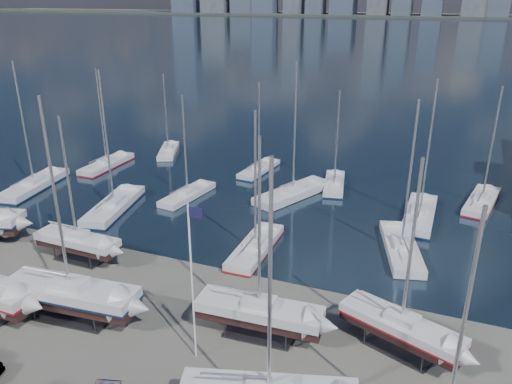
% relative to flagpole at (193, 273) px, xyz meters
% --- Properties ---
extents(ground, '(1400.00, 1400.00, 0.00)m').
position_rel_flagpole_xyz_m(ground, '(-5.15, 1.47, -6.71)').
color(ground, '#605E59').
rests_on(ground, ground).
extents(water, '(1400.00, 600.00, 0.40)m').
position_rel_flagpole_xyz_m(water, '(-5.15, 311.47, -6.86)').
color(water, '#1A2D3D').
rests_on(water, ground).
extents(far_shore, '(1400.00, 80.00, 2.20)m').
position_rel_flagpole_xyz_m(far_shore, '(-5.15, 571.47, -5.61)').
color(far_shore, '#2D332D').
rests_on(far_shore, ground).
extents(sailboat_cradle_2, '(8.51, 2.59, 13.96)m').
position_rel_flagpole_xyz_m(sailboat_cradle_2, '(-16.84, 7.96, -4.74)').
color(sailboat_cradle_2, '#2D2D33').
rests_on(sailboat_cradle_2, ground).
extents(sailboat_cradle_3, '(11.09, 3.96, 17.44)m').
position_rel_flagpole_xyz_m(sailboat_cradle_3, '(-11.08, 0.45, -4.57)').
color(sailboat_cradle_3, '#2D2D33').
rests_on(sailboat_cradle_3, ground).
extents(sailboat_cradle_4, '(9.46, 3.13, 15.29)m').
position_rel_flagpole_xyz_m(sailboat_cradle_4, '(3.18, 3.81, -4.67)').
color(sailboat_cradle_4, '#2D2D33').
rests_on(sailboat_cradle_4, ground).
extents(sailboat_cradle_6, '(9.14, 5.46, 14.41)m').
position_rel_flagpole_xyz_m(sailboat_cradle_6, '(13.02, 5.87, -4.72)').
color(sailboat_cradle_6, '#2D2D33').
rests_on(sailboat_cradle_6, ground).
extents(sailboat_moored_0, '(4.91, 11.76, 17.05)m').
position_rel_flagpole_xyz_m(sailboat_moored_0, '(-34.91, 20.83, -6.40)').
color(sailboat_moored_0, black).
rests_on(sailboat_moored_0, water).
extents(sailboat_moored_1, '(2.82, 9.97, 14.89)m').
position_rel_flagpole_xyz_m(sailboat_moored_1, '(-31.62, 31.51, -6.41)').
color(sailboat_moored_1, black).
rests_on(sailboat_moored_1, water).
extents(sailboat_moored_2, '(5.68, 8.91, 13.08)m').
position_rel_flagpole_xyz_m(sailboat_moored_2, '(-26.72, 40.63, -6.39)').
color(sailboat_moored_2, black).
rests_on(sailboat_moored_2, water).
extents(sailboat_moored_3, '(5.43, 11.77, 16.98)m').
position_rel_flagpole_xyz_m(sailboat_moored_3, '(-21.03, 18.98, -6.40)').
color(sailboat_moored_3, black).
rests_on(sailboat_moored_3, water).
extents(sailboat_moored_4, '(3.61, 9.15, 13.44)m').
position_rel_flagpole_xyz_m(sailboat_moored_4, '(-14.89, 25.52, -6.39)').
color(sailboat_moored_4, black).
rests_on(sailboat_moored_4, water).
extents(sailboat_moored_5, '(3.42, 9.09, 13.27)m').
position_rel_flagpole_xyz_m(sailboat_moored_5, '(-10.15, 37.76, -6.41)').
color(sailboat_moored_5, black).
rests_on(sailboat_moored_5, water).
extents(sailboat_moored_6, '(2.98, 9.94, 14.77)m').
position_rel_flagpole_xyz_m(sailboat_moored_6, '(-1.88, 15.71, -6.41)').
color(sailboat_moored_6, black).
rests_on(sailboat_moored_6, water).
extents(sailboat_moored_7, '(7.60, 11.77, 17.30)m').
position_rel_flagpole_xyz_m(sailboat_moored_7, '(-2.79, 30.64, -6.39)').
color(sailboat_moored_7, black).
rests_on(sailboat_moored_7, water).
extents(sailboat_moored_8, '(4.11, 9.16, 13.24)m').
position_rel_flagpole_xyz_m(sailboat_moored_8, '(1.19, 35.94, -6.41)').
color(sailboat_moored_8, black).
rests_on(sailboat_moored_8, water).
extents(sailboat_moored_9, '(5.60, 10.87, 15.81)m').
position_rel_flagpole_xyz_m(sailboat_moored_9, '(11.46, 20.81, -6.39)').
color(sailboat_moored_9, black).
rests_on(sailboat_moored_9, water).
extents(sailboat_moored_10, '(3.18, 10.97, 16.35)m').
position_rel_flagpole_xyz_m(sailboat_moored_10, '(12.48, 29.72, -6.41)').
color(sailboat_moored_10, black).
rests_on(sailboat_moored_10, water).
extents(sailboat_moored_11, '(4.63, 10.28, 14.84)m').
position_rel_flagpole_xyz_m(sailboat_moored_11, '(19.05, 36.57, -6.41)').
color(sailboat_moored_11, black).
rests_on(sailboat_moored_11, water).
extents(flagpole, '(1.03, 0.12, 11.69)m').
position_rel_flagpole_xyz_m(flagpole, '(0.00, 0.00, 0.00)').
color(flagpole, white).
rests_on(flagpole, ground).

